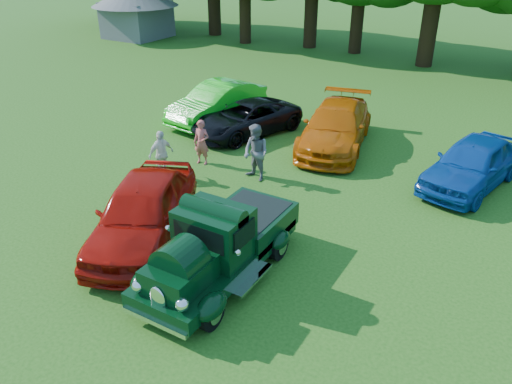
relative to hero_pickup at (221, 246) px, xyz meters
The scene contains 11 objects.
ground 0.96m from the hero_pickup, 120.23° to the left, with size 120.00×120.00×0.00m, color #1D4B11.
hero_pickup is the anchor object (origin of this frame).
red_convertible 2.58m from the hero_pickup, behind, with size 1.99×4.95×1.69m, color #9B0D06.
back_car_lime 10.90m from the hero_pickup, 125.04° to the left, with size 1.67×4.80×1.58m, color #1ABF19.
back_car_black 9.28m from the hero_pickup, 118.04° to the left, with size 2.13×4.63×1.29m, color black.
back_car_orange 8.80m from the hero_pickup, 95.28° to the left, with size 2.20×5.42×1.57m, color #BC5006.
back_car_blue 8.91m from the hero_pickup, 62.19° to the left, with size 1.84×4.57×1.56m, color navy.
spectator_pink 6.45m from the hero_pickup, 130.13° to the left, with size 0.57×0.38×1.57m, color #B94E4C.
spectator_grey 5.18m from the hero_pickup, 111.68° to the left, with size 0.91×0.71×1.86m, color slate.
spectator_white 5.79m from the hero_pickup, 143.76° to the left, with size 0.93×0.39×1.59m, color silver.
gazebo 30.95m from the hero_pickup, 136.07° to the left, with size 6.40×6.40×3.90m.
Camera 1 is at (5.86, -8.27, 7.22)m, focal length 35.00 mm.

